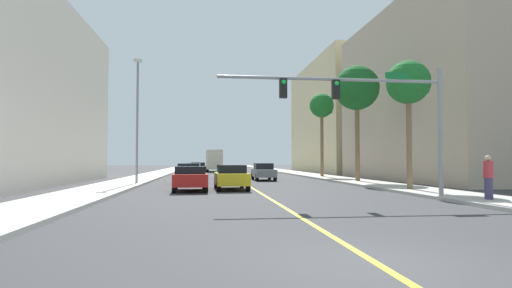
{
  "coord_description": "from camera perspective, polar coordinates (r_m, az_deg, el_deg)",
  "views": [
    {
      "loc": [
        -2.88,
        -6.49,
        1.75
      ],
      "look_at": [
        -0.05,
        16.45,
        2.68
      ],
      "focal_mm": 28.33,
      "sensor_mm": 36.0,
      "label": 1
    }
  ],
  "objects": [
    {
      "name": "palm_far",
      "position": [
        41.3,
        9.26,
        5.15
      ],
      "size": [
        2.43,
        2.43,
        8.32
      ],
      "color": "brown",
      "rests_on": "sidewalk_right"
    },
    {
      "name": "car_black",
      "position": [
        50.64,
        -8.23,
        -3.39
      ],
      "size": [
        2.09,
        4.36,
        1.47
      ],
      "rotation": [
        0.0,
        0.0,
        0.04
      ],
      "color": "black",
      "rests_on": "ground"
    },
    {
      "name": "building_right_far",
      "position": [
        64.29,
        15.29,
        3.48
      ],
      "size": [
        17.95,
        25.31,
        16.25
      ],
      "primitive_type": "cube",
      "color": "beige",
      "rests_on": "ground"
    },
    {
      "name": "pedestrian",
      "position": [
        19.12,
        29.99,
        -4.08
      ],
      "size": [
        0.38,
        0.38,
        1.81
      ],
      "rotation": [
        0.0,
        0.0,
        6.18
      ],
      "color": "#3F3859",
      "rests_on": "sidewalk_right"
    },
    {
      "name": "car_gray",
      "position": [
        35.14,
        1.06,
        -3.92
      ],
      "size": [
        1.74,
        4.12,
        1.49
      ],
      "rotation": [
        0.0,
        0.0,
        0.0
      ],
      "color": "slate",
      "rests_on": "ground"
    },
    {
      "name": "car_yellow",
      "position": [
        24.22,
        -3.53,
        -4.65
      ],
      "size": [
        1.95,
        4.32,
        1.47
      ],
      "rotation": [
        0.0,
        0.0,
        0.02
      ],
      "color": "gold",
      "rests_on": "ground"
    },
    {
      "name": "ground",
      "position": [
        48.61,
        -3.65,
        -4.36
      ],
      "size": [
        192.0,
        192.0,
        0.0
      ],
      "primitive_type": "plane",
      "color": "#38383A"
    },
    {
      "name": "palm_mid",
      "position": [
        32.99,
        14.04,
        7.56
      ],
      "size": [
        3.5,
        3.5,
        9.05
      ],
      "color": "brown",
      "rests_on": "sidewalk_right"
    },
    {
      "name": "lane_marking_center",
      "position": [
        48.61,
        -3.65,
        -4.35
      ],
      "size": [
        0.16,
        144.0,
        0.01
      ],
      "primitive_type": "cube",
      "color": "yellow",
      "rests_on": "ground"
    },
    {
      "name": "car_green",
      "position": [
        40.2,
        -8.65,
        -3.68
      ],
      "size": [
        1.84,
        4.42,
        1.46
      ],
      "rotation": [
        0.0,
        0.0,
        0.0
      ],
      "color": "#196638",
      "rests_on": "ground"
    },
    {
      "name": "sidewalk_right",
      "position": [
        49.92,
        6.59,
        -4.21
      ],
      "size": [
        3.31,
        168.0,
        0.15
      ],
      "primitive_type": "cube",
      "color": "#B2ADA3",
      "rests_on": "ground"
    },
    {
      "name": "delivery_truck",
      "position": [
        61.56,
        -5.87,
        -2.32
      ],
      "size": [
        2.59,
        8.38,
        3.25
      ],
      "rotation": [
        0.0,
        0.0,
        -0.02
      ],
      "color": "silver",
      "rests_on": "ground"
    },
    {
      "name": "traffic_signal_mast",
      "position": [
        18.67,
        15.97,
        5.65
      ],
      "size": [
        10.15,
        0.36,
        5.75
      ],
      "color": "gray",
      "rests_on": "sidewalk_right"
    },
    {
      "name": "sidewalk_left",
      "position": [
        48.88,
        -14.1,
        -4.19
      ],
      "size": [
        3.31,
        168.0,
        0.15
      ],
      "primitive_type": "cube",
      "color": "beige",
      "rests_on": "ground"
    },
    {
      "name": "palm_near",
      "position": [
        24.52,
        20.71,
        7.89
      ],
      "size": [
        2.44,
        2.44,
        7.21
      ],
      "color": "brown",
      "rests_on": "sidewalk_right"
    },
    {
      "name": "car_red",
      "position": [
        23.24,
        -9.29,
        -4.76
      ],
      "size": [
        2.04,
        3.89,
        1.41
      ],
      "rotation": [
        0.0,
        0.0,
        0.04
      ],
      "color": "red",
      "rests_on": "ground"
    },
    {
      "name": "street_lamp",
      "position": [
        29.62,
        -16.42,
        3.99
      ],
      "size": [
        0.56,
        0.28,
        8.74
      ],
      "color": "gray",
      "rests_on": "sidewalk_left"
    },
    {
      "name": "car_blue",
      "position": [
        30.59,
        -9.38,
        -4.09
      ],
      "size": [
        1.9,
        4.11,
        1.51
      ],
      "rotation": [
        0.0,
        0.0,
        -0.04
      ],
      "color": "#1E389E",
      "rests_on": "ground"
    },
    {
      "name": "building_right_near",
      "position": [
        40.48,
        26.73,
        6.1
      ],
      "size": [
        13.93,
        22.25,
        14.98
      ],
      "primitive_type": "cube",
      "color": "tan",
      "rests_on": "ground"
    }
  ]
}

